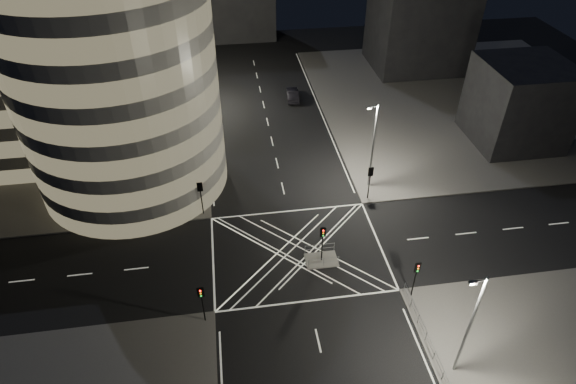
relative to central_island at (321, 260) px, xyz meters
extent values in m
plane|color=black|center=(-2.00, 1.50, -0.07)|extent=(120.00, 120.00, 0.00)
cube|color=#595654|center=(-31.00, 28.50, 0.00)|extent=(42.00, 42.00, 0.15)
cube|color=#595654|center=(27.00, 28.50, 0.00)|extent=(42.00, 42.00, 0.15)
cube|color=slate|center=(0.00, 0.00, 0.00)|extent=(3.00, 2.00, 0.15)
cylinder|color=gray|center=(-18.00, 15.50, 12.57)|extent=(20.00, 20.00, 25.00)
cube|color=gray|center=(-28.00, 25.50, 12.57)|extent=(20.00, 18.00, 25.00)
cube|color=gray|center=(-24.00, 43.50, 11.07)|extent=(24.00, 16.00, 22.00)
cube|color=black|center=(24.00, 41.50, 7.58)|extent=(14.00, 12.00, 15.00)
cube|color=black|center=(28.00, 17.50, 5.08)|extent=(10.00, 10.00, 10.00)
cylinder|color=black|center=(-12.50, 10.50, 1.54)|extent=(0.32, 0.32, 2.93)
ellipsoid|color=black|center=(-12.50, 10.50, 4.19)|extent=(4.32, 4.32, 4.97)
cylinder|color=black|center=(-12.50, 16.50, 2.04)|extent=(0.32, 0.32, 3.92)
ellipsoid|color=black|center=(-12.50, 16.50, 5.40)|extent=(5.08, 5.08, 5.85)
cylinder|color=black|center=(-12.50, 22.50, 1.58)|extent=(0.32, 0.32, 3.02)
ellipsoid|color=black|center=(-12.50, 22.50, 4.34)|extent=(4.54, 4.54, 5.22)
cylinder|color=black|center=(-12.50, 28.50, 1.69)|extent=(0.32, 0.32, 3.24)
ellipsoid|color=black|center=(-12.50, 28.50, 4.69)|extent=(5.00, 5.00, 5.74)
cylinder|color=black|center=(-12.50, 34.50, 1.63)|extent=(0.32, 0.32, 3.11)
ellipsoid|color=black|center=(-12.50, 34.50, 4.22)|extent=(3.76, 3.76, 4.33)
cylinder|color=black|center=(-10.80, 8.30, 1.57)|extent=(0.12, 0.12, 3.00)
cube|color=black|center=(-10.80, 8.30, 3.52)|extent=(0.28, 0.22, 0.90)
cube|color=black|center=(-10.80, 8.30, 3.52)|extent=(0.55, 0.04, 1.10)
cylinder|color=black|center=(-10.80, -5.30, 1.57)|extent=(0.12, 0.12, 3.00)
cube|color=black|center=(-10.80, -5.30, 3.52)|extent=(0.28, 0.22, 0.90)
cube|color=black|center=(-10.80, -5.30, 3.52)|extent=(0.55, 0.04, 1.10)
cylinder|color=black|center=(6.80, 8.30, 1.57)|extent=(0.12, 0.12, 3.00)
cube|color=black|center=(6.80, 8.30, 3.52)|extent=(0.28, 0.22, 0.90)
cube|color=black|center=(6.80, 8.30, 3.52)|extent=(0.55, 0.04, 1.10)
cylinder|color=black|center=(6.80, -5.30, 1.57)|extent=(0.12, 0.12, 3.00)
cube|color=black|center=(6.80, -5.30, 3.52)|extent=(0.28, 0.22, 0.90)
cube|color=black|center=(6.80, -5.30, 3.52)|extent=(0.55, 0.04, 1.10)
cylinder|color=black|center=(0.00, 0.00, 1.57)|extent=(0.12, 0.12, 3.00)
cube|color=black|center=(0.00, 0.00, 3.52)|extent=(0.28, 0.22, 0.90)
cube|color=black|center=(0.00, 0.00, 3.52)|extent=(0.55, 0.04, 1.10)
cylinder|color=slate|center=(-11.50, 13.50, 5.08)|extent=(0.20, 0.20, 10.00)
cylinder|color=slate|center=(-11.05, 13.50, 9.93)|extent=(0.90, 0.10, 0.10)
cube|color=slate|center=(-10.60, 13.50, 9.83)|extent=(0.50, 0.25, 0.18)
cube|color=white|center=(-10.60, 13.50, 9.72)|extent=(0.42, 0.20, 0.05)
cylinder|color=slate|center=(-11.50, 31.50, 5.08)|extent=(0.20, 0.20, 10.00)
cylinder|color=slate|center=(-11.05, 31.50, 9.93)|extent=(0.90, 0.10, 0.10)
cube|color=slate|center=(-10.60, 31.50, 9.83)|extent=(0.50, 0.25, 0.18)
cube|color=white|center=(-10.60, 31.50, 9.72)|extent=(0.42, 0.20, 0.05)
cylinder|color=slate|center=(7.50, 10.50, 5.08)|extent=(0.20, 0.20, 10.00)
cylinder|color=slate|center=(7.05, 10.50, 9.93)|extent=(0.90, 0.10, 0.10)
cube|color=slate|center=(6.60, 10.50, 9.83)|extent=(0.50, 0.25, 0.18)
cube|color=white|center=(6.60, 10.50, 9.72)|extent=(0.42, 0.20, 0.05)
cylinder|color=slate|center=(7.50, -12.50, 5.08)|extent=(0.20, 0.20, 10.00)
cylinder|color=slate|center=(7.05, -12.50, 9.93)|extent=(0.90, 0.10, 0.10)
cube|color=slate|center=(6.60, -12.50, 9.83)|extent=(0.50, 0.25, 0.18)
cube|color=white|center=(6.60, -12.50, 9.72)|extent=(0.42, 0.20, 0.05)
cube|color=slate|center=(6.30, -10.65, 0.62)|extent=(0.06, 11.70, 1.10)
cube|color=slate|center=(0.00, -0.90, 0.62)|extent=(2.80, 0.06, 1.10)
cube|color=slate|center=(0.00, 0.90, 0.62)|extent=(2.80, 0.06, 1.10)
imported|color=black|center=(2.37, 32.54, 0.70)|extent=(1.98, 4.81, 1.55)
camera|label=1|loc=(-7.72, -30.61, 32.62)|focal=30.00mm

